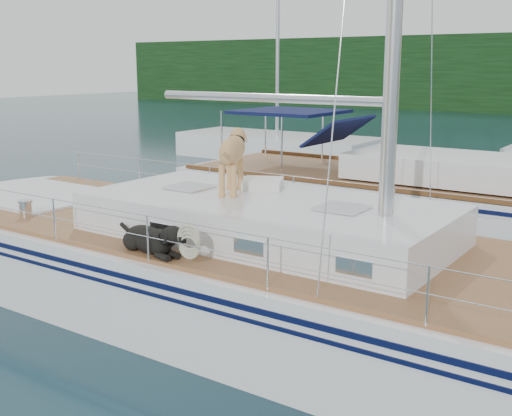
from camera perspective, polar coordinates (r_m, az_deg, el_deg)
The scene contains 4 objects.
ground at distance 9.98m, azimuth -3.05°, elevation -8.85°, with size 120.00×120.00×0.00m, color black.
main_sailboat at distance 9.70m, azimuth -2.68°, elevation -5.24°, with size 12.00×3.82×14.01m.
neighbor_sailboat at distance 15.11m, azimuth 13.70°, elevation 0.70°, with size 11.00×3.50×13.30m.
bg_boat_west at distance 25.56m, azimuth 1.88°, elevation 5.40°, with size 8.00×3.00×11.65m.
Camera 1 is at (5.70, -7.34, 3.65)m, focal length 45.00 mm.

